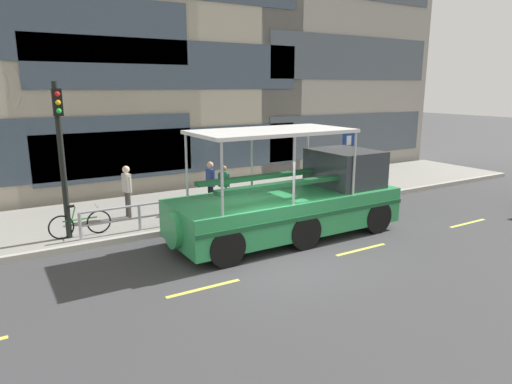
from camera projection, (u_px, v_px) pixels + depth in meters
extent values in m
plane|color=#3D3D3F|center=(271.00, 256.00, 12.15)|extent=(120.00, 120.00, 0.00)
cube|color=gray|center=(189.00, 206.00, 16.79)|extent=(32.00, 4.80, 0.18)
cube|color=#B2ADA3|center=(219.00, 223.00, 14.72)|extent=(32.00, 0.18, 0.18)
cube|color=#DBD64C|center=(204.00, 288.00, 10.17)|extent=(1.80, 0.12, 0.01)
cube|color=#DBD64C|center=(361.00, 249.00, 12.59)|extent=(1.80, 0.12, 0.01)
cube|color=#DBD64C|center=(468.00, 223.00, 15.00)|extent=(1.80, 0.12, 0.01)
cube|color=#3D4C5B|center=(27.00, 152.00, 16.13)|extent=(12.53, 0.06, 2.37)
cube|color=#3D4C5B|center=(12.00, 24.00, 15.14)|extent=(12.53, 0.06, 2.37)
cube|color=#3D4C5B|center=(181.00, 151.00, 19.16)|extent=(11.61, 0.06, 1.94)
cube|color=#3D4C5B|center=(178.00, 65.00, 18.36)|extent=(11.61, 0.06, 1.94)
cube|color=#4C5660|center=(351.00, 134.00, 23.96)|extent=(10.32, 0.06, 2.15)
cube|color=#4C5660|center=(355.00, 58.00, 23.07)|extent=(10.32, 0.06, 2.15)
cylinder|color=#9EA0A8|center=(260.00, 189.00, 15.69)|extent=(11.95, 0.07, 0.07)
cylinder|color=#9EA0A8|center=(260.00, 200.00, 15.78)|extent=(11.95, 0.06, 0.06)
cylinder|color=#9EA0A8|center=(80.00, 226.00, 12.77)|extent=(0.09, 0.09, 0.78)
cylinder|color=#9EA0A8|center=(140.00, 218.00, 13.63)|extent=(0.09, 0.09, 0.78)
cylinder|color=#9EA0A8|center=(192.00, 210.00, 14.49)|extent=(0.09, 0.09, 0.78)
cylinder|color=#9EA0A8|center=(238.00, 203.00, 15.35)|extent=(0.09, 0.09, 0.78)
cylinder|color=#9EA0A8|center=(280.00, 197.00, 16.21)|extent=(0.09, 0.09, 0.78)
cylinder|color=#9EA0A8|center=(317.00, 191.00, 17.07)|extent=(0.09, 0.09, 0.78)
cylinder|color=#9EA0A8|center=(351.00, 186.00, 17.93)|extent=(0.09, 0.09, 0.78)
cylinder|color=#9EA0A8|center=(382.00, 182.00, 18.79)|extent=(0.09, 0.09, 0.78)
cylinder|color=black|center=(62.00, 162.00, 12.55)|extent=(0.16, 0.16, 4.39)
cube|color=black|center=(57.00, 102.00, 12.00)|extent=(0.24, 0.20, 0.72)
sphere|color=red|center=(57.00, 94.00, 11.86)|extent=(0.14, 0.14, 0.14)
sphere|color=gold|center=(58.00, 102.00, 11.91)|extent=(0.14, 0.14, 0.14)
sphere|color=green|center=(59.00, 111.00, 11.96)|extent=(0.14, 0.14, 0.14)
cylinder|color=#4C4F54|center=(347.00, 163.00, 18.10)|extent=(0.08, 0.08, 2.53)
cube|color=navy|center=(349.00, 140.00, 17.85)|extent=(0.60, 0.04, 0.76)
cube|color=white|center=(349.00, 140.00, 17.84)|extent=(0.24, 0.01, 0.36)
torus|color=black|center=(99.00, 222.00, 13.35)|extent=(0.70, 0.04, 0.70)
torus|color=black|center=(61.00, 227.00, 12.83)|extent=(0.70, 0.04, 0.70)
cylinder|color=#268C3F|center=(80.00, 219.00, 13.05)|extent=(0.95, 0.04, 0.04)
cylinder|color=#268C3F|center=(73.00, 216.00, 12.93)|extent=(0.19, 0.04, 0.51)
cube|color=black|center=(71.00, 206.00, 12.84)|extent=(0.20, 0.08, 0.06)
cylinder|color=#A5A5AA|center=(96.00, 206.00, 13.22)|extent=(0.03, 0.46, 0.03)
cube|color=#2D9351|center=(286.00, 211.00, 13.52)|extent=(6.98, 2.51, 1.06)
cone|color=#2D9351|center=(387.00, 194.00, 15.67)|extent=(1.57, 1.01, 1.01)
cylinder|color=#2D9351|center=(176.00, 229.00, 11.76)|extent=(0.35, 1.01, 1.01)
cube|color=#19512C|center=(312.00, 217.00, 12.42)|extent=(6.98, 0.04, 0.12)
sphere|color=white|center=(395.00, 191.00, 15.86)|extent=(0.22, 0.22, 0.22)
cube|color=#33383D|center=(345.00, 168.00, 14.41)|extent=(1.74, 2.11, 1.14)
cube|color=silver|center=(272.00, 131.00, 12.71)|extent=(4.54, 2.31, 0.10)
cylinder|color=#B2B2B7|center=(308.00, 154.00, 14.93)|extent=(0.07, 0.07, 1.81)
cylinder|color=#B2B2B7|center=(354.00, 164.00, 13.09)|extent=(0.07, 0.07, 1.81)
cylinder|color=#B2B2B7|center=(252.00, 160.00, 13.85)|extent=(0.07, 0.07, 1.81)
cylinder|color=#B2B2B7|center=(294.00, 171.00, 12.01)|extent=(0.07, 0.07, 1.81)
cylinder|color=#B2B2B7|center=(187.00, 166.00, 12.77)|extent=(0.07, 0.07, 1.81)
cylinder|color=#B2B2B7|center=(222.00, 179.00, 10.92)|extent=(0.07, 0.07, 1.81)
cube|color=#19512C|center=(260.00, 177.00, 13.53)|extent=(4.17, 0.28, 0.12)
cube|color=#19512C|center=(283.00, 184.00, 12.53)|extent=(4.17, 0.28, 0.12)
cylinder|color=black|center=(328.00, 201.00, 15.87)|extent=(1.00, 0.28, 1.00)
cylinder|color=black|center=(377.00, 217.00, 13.94)|extent=(1.00, 0.28, 1.00)
cylinder|color=black|center=(260.00, 212.00, 14.47)|extent=(1.00, 0.28, 1.00)
cylinder|color=black|center=(304.00, 232.00, 12.54)|extent=(1.00, 0.28, 1.00)
cylinder|color=black|center=(190.00, 224.00, 13.24)|extent=(1.00, 0.28, 1.00)
cylinder|color=black|center=(226.00, 248.00, 11.31)|extent=(1.00, 0.28, 1.00)
cylinder|color=#47423D|center=(312.00, 185.00, 17.94)|extent=(0.11, 0.11, 0.86)
cylinder|color=#47423D|center=(314.00, 186.00, 17.78)|extent=(0.11, 0.11, 0.86)
cube|color=#38383D|center=(313.00, 167.00, 17.69)|extent=(0.26, 0.36, 0.61)
cylinder|color=#38383D|center=(311.00, 167.00, 17.90)|extent=(0.07, 0.07, 0.55)
cylinder|color=#38383D|center=(316.00, 169.00, 17.50)|extent=(0.07, 0.07, 0.55)
sphere|color=tan|center=(314.00, 156.00, 17.59)|extent=(0.24, 0.24, 0.24)
cylinder|color=#47423D|center=(226.00, 197.00, 16.20)|extent=(0.10, 0.10, 0.76)
cylinder|color=#47423D|center=(222.00, 197.00, 16.24)|extent=(0.10, 0.10, 0.76)
cube|color=#236B47|center=(224.00, 179.00, 16.07)|extent=(0.32, 0.32, 0.54)
cylinder|color=#236B47|center=(229.00, 180.00, 16.03)|extent=(0.07, 0.07, 0.48)
cylinder|color=#236B47|center=(219.00, 180.00, 16.13)|extent=(0.07, 0.07, 0.48)
sphere|color=#936B4C|center=(224.00, 168.00, 15.98)|extent=(0.21, 0.21, 0.21)
cylinder|color=black|center=(212.00, 198.00, 15.89)|extent=(0.11, 0.11, 0.85)
cylinder|color=black|center=(210.00, 197.00, 16.02)|extent=(0.11, 0.11, 0.85)
cube|color=navy|center=(210.00, 177.00, 15.79)|extent=(0.22, 0.34, 0.60)
cylinder|color=navy|center=(213.00, 179.00, 15.63)|extent=(0.07, 0.07, 0.54)
cylinder|color=navy|center=(207.00, 177.00, 15.96)|extent=(0.07, 0.07, 0.54)
sphere|color=tan|center=(210.00, 165.00, 15.69)|extent=(0.23, 0.23, 0.23)
cylinder|color=#47423D|center=(127.00, 204.00, 15.06)|extent=(0.11, 0.11, 0.86)
cylinder|color=#47423D|center=(129.00, 205.00, 14.93)|extent=(0.11, 0.11, 0.86)
cube|color=#B7B2A8|center=(127.00, 183.00, 14.83)|extent=(0.25, 0.36, 0.61)
cylinder|color=#B7B2A8|center=(124.00, 183.00, 14.99)|extent=(0.08, 0.08, 0.55)
cylinder|color=#B7B2A8|center=(130.00, 185.00, 14.68)|extent=(0.08, 0.08, 0.55)
sphere|color=beige|center=(126.00, 169.00, 14.72)|extent=(0.24, 0.24, 0.24)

